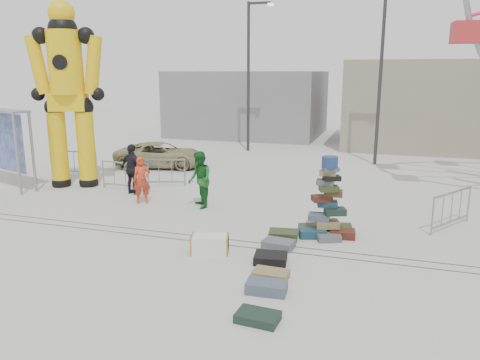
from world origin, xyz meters
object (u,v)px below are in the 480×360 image
(barricade_dummy_c, at_px, (159,172))
(pedestrian_black, at_px, (133,169))
(pedestrian_red, at_px, (142,180))
(barricade_dummy_a, at_px, (74,163))
(steamer_trunk, at_px, (210,244))
(suitcase_tower, at_px, (327,214))
(barricade_dummy_b, at_px, (125,176))
(lamp_post_right, at_px, (383,69))
(crash_test_dummy, at_px, (68,89))
(pedestrian_green, at_px, (200,180))
(parked_suv, at_px, (161,155))
(lamp_post_left, at_px, (250,70))
(barricade_wheel_front, at_px, (451,209))

(barricade_dummy_c, xyz_separation_m, pedestrian_black, (-0.35, -1.35, 0.37))
(pedestrian_red, bearing_deg, barricade_dummy_a, 116.42)
(steamer_trunk, bearing_deg, pedestrian_black, 120.27)
(suitcase_tower, bearing_deg, barricade_dummy_c, 137.84)
(barricade_dummy_b, bearing_deg, lamp_post_right, 45.90)
(pedestrian_red, bearing_deg, barricade_dummy_c, 71.49)
(crash_test_dummy, xyz_separation_m, pedestrian_green, (5.80, -1.28, -2.82))
(suitcase_tower, height_order, barricade_dummy_a, suitcase_tower)
(lamp_post_right, xyz_separation_m, parked_suv, (-9.64, -3.74, -3.90))
(barricade_dummy_b, bearing_deg, barricade_dummy_a, 158.67)
(steamer_trunk, bearing_deg, lamp_post_left, 86.52)
(parked_suv, bearing_deg, suitcase_tower, -141.80)
(pedestrian_black, bearing_deg, barricade_wheel_front, -168.08)
(lamp_post_left, xyz_separation_m, pedestrian_green, (1.66, -11.41, -3.55))
(lamp_post_right, xyz_separation_m, suitcase_tower, (-1.02, -10.84, -3.87))
(barricade_dummy_a, height_order, barricade_dummy_b, same)
(crash_test_dummy, distance_m, pedestrian_red, 4.97)
(barricade_dummy_a, relative_size, pedestrian_green, 1.07)
(suitcase_tower, bearing_deg, parked_suv, 126.20)
(barricade_dummy_b, distance_m, parked_suv, 4.44)
(lamp_post_right, xyz_separation_m, barricade_wheel_front, (2.28, -9.17, -3.93))
(pedestrian_black, xyz_separation_m, parked_suv, (-1.32, 4.78, -0.34))
(barricade_dummy_b, distance_m, pedestrian_black, 0.79)
(pedestrian_green, bearing_deg, lamp_post_left, 152.68)
(lamp_post_right, relative_size, barricade_dummy_c, 4.00)
(barricade_dummy_a, relative_size, pedestrian_red, 1.25)
(barricade_wheel_front, xyz_separation_m, pedestrian_green, (-7.62, -0.23, 0.38))
(lamp_post_left, bearing_deg, barricade_dummy_b, -100.60)
(barricade_dummy_a, distance_m, parked_suv, 3.88)
(crash_test_dummy, xyz_separation_m, steamer_trunk, (7.54, -4.87, -3.54))
(suitcase_tower, height_order, pedestrian_red, suitcase_tower)
(lamp_post_left, distance_m, barricade_dummy_c, 10.02)
(suitcase_tower, bearing_deg, barricade_dummy_b, 146.55)
(steamer_trunk, xyz_separation_m, parked_suv, (-6.04, 9.26, 0.37))
(barricade_wheel_front, bearing_deg, crash_test_dummy, 119.62)
(lamp_post_left, xyz_separation_m, steamer_trunk, (3.40, -15.00, -4.27))
(crash_test_dummy, xyz_separation_m, barricade_wheel_front, (13.42, -1.04, -3.21))
(lamp_post_left, xyz_separation_m, barricade_wheel_front, (9.28, -11.17, -3.93))
(lamp_post_right, height_order, parked_suv, lamp_post_right)
(barricade_dummy_b, bearing_deg, parked_suv, 103.27)
(lamp_post_right, height_order, barricade_dummy_c, lamp_post_right)
(lamp_post_left, distance_m, parked_suv, 7.42)
(pedestrian_red, xyz_separation_m, pedestrian_green, (2.06, 0.12, 0.14))
(barricade_dummy_b, xyz_separation_m, barricade_dummy_c, (0.92, 0.94, 0.00))
(steamer_trunk, relative_size, parked_suv, 0.22)
(lamp_post_right, relative_size, barricade_dummy_a, 4.00)
(crash_test_dummy, xyz_separation_m, pedestrian_black, (2.81, -0.39, -2.83))
(pedestrian_black, relative_size, parked_suv, 0.44)
(crash_test_dummy, height_order, pedestrian_red, crash_test_dummy)
(steamer_trunk, xyz_separation_m, pedestrian_black, (-4.73, 4.48, 0.71))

